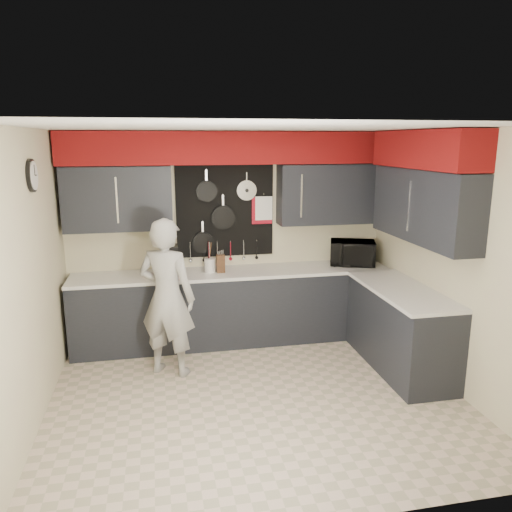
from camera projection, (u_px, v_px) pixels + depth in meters
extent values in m
plane|color=#C2AB97|center=(256.00, 396.00, 4.97)|extent=(4.00, 4.00, 0.00)
cube|color=beige|center=(229.00, 236.00, 6.34)|extent=(4.00, 0.01, 2.60)
cube|color=black|center=(118.00, 199.00, 5.81)|extent=(1.24, 0.32, 0.75)
cube|color=black|center=(330.00, 194.00, 6.32)|extent=(1.34, 0.32, 0.75)
cube|color=#680B0C|center=(230.00, 148.00, 5.92)|extent=(3.94, 0.36, 0.38)
cube|color=black|center=(225.00, 211.00, 6.25)|extent=(1.22, 0.03, 1.15)
cylinder|color=black|center=(207.00, 191.00, 6.11)|extent=(0.26, 0.04, 0.26)
cylinder|color=black|center=(223.00, 217.00, 6.22)|extent=(0.30, 0.04, 0.30)
cylinder|color=black|center=(203.00, 243.00, 6.24)|extent=(0.27, 0.04, 0.27)
cylinder|color=silver|center=(247.00, 190.00, 6.21)|extent=(0.25, 0.02, 0.25)
cube|color=#A20C1D|center=(262.00, 211.00, 6.32)|extent=(0.26, 0.01, 0.34)
cube|color=white|center=(264.00, 208.00, 6.30)|extent=(0.22, 0.01, 0.30)
cylinder|color=silver|center=(190.00, 251.00, 6.25)|extent=(0.01, 0.01, 0.20)
cylinder|color=silver|center=(204.00, 251.00, 6.28)|extent=(0.01, 0.01, 0.20)
cylinder|color=silver|center=(217.00, 250.00, 6.31)|extent=(0.01, 0.01, 0.20)
cylinder|color=silver|center=(231.00, 250.00, 6.35)|extent=(0.01, 0.01, 0.20)
cylinder|color=silver|center=(244.00, 249.00, 6.38)|extent=(0.01, 0.01, 0.20)
cylinder|color=silver|center=(257.00, 249.00, 6.41)|extent=(0.01, 0.01, 0.20)
cube|color=beige|center=(449.00, 260.00, 5.06)|extent=(0.01, 3.50, 2.60)
cube|color=black|center=(424.00, 206.00, 5.20)|extent=(0.32, 1.70, 0.75)
cube|color=#680B0C|center=(426.00, 149.00, 5.06)|extent=(0.36, 1.70, 0.38)
cube|color=beige|center=(30.00, 282.00, 4.29)|extent=(0.01, 3.50, 2.60)
cylinder|color=black|center=(32.00, 176.00, 4.47)|extent=(0.04, 0.30, 0.30)
cylinder|color=white|center=(34.00, 176.00, 4.48)|extent=(0.01, 0.26, 0.26)
cube|color=black|center=(233.00, 308.00, 6.25)|extent=(3.90, 0.60, 0.88)
cube|color=silver|center=(233.00, 273.00, 6.13)|extent=(3.90, 0.63, 0.04)
cube|color=black|center=(400.00, 330.00, 5.53)|extent=(0.60, 1.60, 0.88)
cube|color=silver|center=(402.00, 290.00, 5.42)|extent=(0.63, 1.60, 0.04)
cube|color=black|center=(237.00, 345.00, 6.09)|extent=(3.90, 0.06, 0.10)
imported|color=black|center=(352.00, 253.00, 6.42)|extent=(0.66, 0.54, 0.31)
cube|color=#341810|center=(221.00, 264.00, 6.05)|extent=(0.10, 0.10, 0.22)
cylinder|color=silver|center=(210.00, 265.00, 6.06)|extent=(0.13, 0.13, 0.17)
cube|color=black|center=(170.00, 273.00, 5.99)|extent=(0.19, 0.23, 0.03)
cube|color=black|center=(170.00, 258.00, 6.03)|extent=(0.19, 0.06, 0.32)
cube|color=black|center=(169.00, 248.00, 5.92)|extent=(0.19, 0.23, 0.06)
cylinder|color=black|center=(170.00, 266.00, 5.94)|extent=(0.12, 0.12, 0.15)
imported|color=#9C9C9A|center=(167.00, 298.00, 5.29)|extent=(0.75, 0.66, 1.72)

